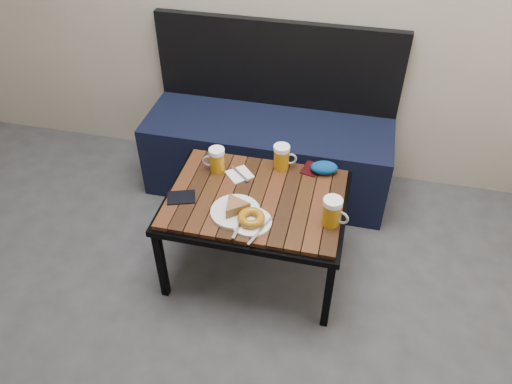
% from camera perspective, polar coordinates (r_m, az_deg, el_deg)
% --- Properties ---
extents(bench, '(1.40, 0.50, 0.95)m').
position_cam_1_polar(bench, '(2.95, 1.43, 5.19)').
color(bench, black).
rests_on(bench, ground).
extents(cafe_table, '(0.84, 0.62, 0.47)m').
position_cam_1_polar(cafe_table, '(2.33, 0.00, -1.34)').
color(cafe_table, black).
rests_on(cafe_table, ground).
extents(beer_mug_left, '(0.11, 0.08, 0.12)m').
position_cam_1_polar(beer_mug_left, '(2.42, -4.52, 3.71)').
color(beer_mug_left, '#AC720D').
rests_on(beer_mug_left, cafe_table).
extents(beer_mug_centre, '(0.12, 0.09, 0.13)m').
position_cam_1_polar(beer_mug_centre, '(2.43, 2.98, 4.03)').
color(beer_mug_centre, '#AC720D').
rests_on(beer_mug_centre, cafe_table).
extents(beer_mug_right, '(0.13, 0.10, 0.13)m').
position_cam_1_polar(beer_mug_right, '(2.15, 8.72, -2.23)').
color(beer_mug_right, '#AC720D').
rests_on(beer_mug_right, cafe_table).
extents(plate_pie, '(0.22, 0.22, 0.06)m').
position_cam_1_polar(plate_pie, '(2.20, -2.38, -1.93)').
color(plate_pie, white).
rests_on(plate_pie, cafe_table).
extents(plate_bagel, '(0.18, 0.23, 0.05)m').
position_cam_1_polar(plate_bagel, '(2.16, -0.56, -3.18)').
color(plate_bagel, white).
rests_on(plate_bagel, cafe_table).
extents(napkin_left, '(0.15, 0.15, 0.01)m').
position_cam_1_polar(napkin_left, '(2.42, -1.90, 2.02)').
color(napkin_left, white).
rests_on(napkin_left, cafe_table).
extents(napkin_right, '(0.15, 0.13, 0.01)m').
position_cam_1_polar(napkin_right, '(2.18, -0.64, -3.22)').
color(napkin_right, white).
rests_on(napkin_right, cafe_table).
extents(passport_navy, '(0.15, 0.13, 0.01)m').
position_cam_1_polar(passport_navy, '(2.31, -8.54, -0.61)').
color(passport_navy, black).
rests_on(passport_navy, cafe_table).
extents(passport_burgundy, '(0.10, 0.13, 0.01)m').
position_cam_1_polar(passport_burgundy, '(2.47, 6.32, 2.65)').
color(passport_burgundy, black).
rests_on(passport_burgundy, cafe_table).
extents(knit_pouch, '(0.15, 0.11, 0.06)m').
position_cam_1_polar(knit_pouch, '(2.44, 7.78, 2.77)').
color(knit_pouch, '#040C70').
rests_on(knit_pouch, cafe_table).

